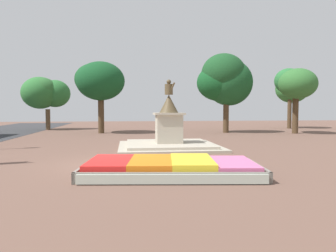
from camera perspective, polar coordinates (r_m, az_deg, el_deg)
ground_plane at (r=13.73m, az=-10.03°, el=-6.58°), size 91.29×91.29×0.00m
flower_planter at (r=11.41m, az=0.38°, el=-7.26°), size 6.38×3.86×0.55m
statue_monument at (r=19.17m, az=0.14°, el=-1.67°), size 5.80×5.80×3.98m
park_tree_far_left at (r=40.75m, az=20.85°, el=6.39°), size 3.80×4.37×6.36m
park_tree_behind_statue at (r=31.31m, az=-12.05°, el=7.64°), size 4.68×5.21×6.58m
park_tree_far_right at (r=37.71m, az=-20.72°, el=5.48°), size 5.05×4.01×5.67m
park_tree_street_side at (r=31.74m, az=9.83°, el=7.92°), size 5.31×4.20×7.46m
park_tree_mid_canopy at (r=32.00m, az=21.21°, el=6.93°), size 3.41×4.22×6.04m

